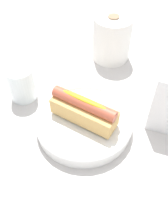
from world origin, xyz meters
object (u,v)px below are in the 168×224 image
(hotdog_front, at_px, (84,110))
(water_glass, at_px, (22,85))
(paper_towel_roll, at_px, (112,38))
(serving_bowl, at_px, (84,122))

(hotdog_front, distance_m, water_glass, 0.19)
(hotdog_front, height_order, water_glass, hotdog_front)
(water_glass, relative_size, paper_towel_roll, 0.67)
(water_glass, xyz_separation_m, paper_towel_roll, (0.14, 0.26, 0.03))
(serving_bowl, bearing_deg, hotdog_front, 135.00)
(water_glass, bearing_deg, hotdog_front, -7.97)
(serving_bowl, xyz_separation_m, hotdog_front, (-0.00, 0.00, 0.04))
(hotdog_front, bearing_deg, serving_bowl, -45.00)
(paper_towel_roll, bearing_deg, water_glass, -118.72)
(serving_bowl, relative_size, water_glass, 2.50)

